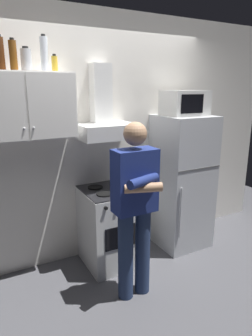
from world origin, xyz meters
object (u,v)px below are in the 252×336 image
(stove_oven, at_px, (111,226))
(cooking_pot, at_px, (127,185))
(bottle_spice_jar, at_px, (55,64))
(bottle_vodka_clear, at_px, (44,54))
(bottle_rum_dark, at_px, (0,54))
(bottle_beer_brown, at_px, (13,55))
(range_hood, at_px, (105,119))
(bottle_canister_steel, at_px, (26,60))
(upper_cabinet, at_px, (24,106))
(microwave, at_px, (185,103))
(person_standing, at_px, (135,206))
(refrigerator, at_px, (182,182))

(stove_oven, relative_size, cooking_pot, 3.19)
(bottle_spice_jar, bearing_deg, bottle_vodka_clear, 176.51)
(bottle_rum_dark, xyz_separation_m, bottle_beer_brown, (0.10, -0.02, -0.01))
(bottle_vodka_clear, bearing_deg, cooking_pot, -19.69)
(range_hood, bearing_deg, cooking_pot, -62.12)
(range_hood, xyz_separation_m, bottle_canister_steel, (-0.74, 0.03, 0.55))
(stove_oven, xyz_separation_m, bottle_vodka_clear, (-0.58, 0.13, 1.77))
(bottle_vodka_clear, distance_m, bottle_beer_brown, 0.28)
(bottle_canister_steel, bearing_deg, range_hood, -2.62)
(bottle_rum_dark, relative_size, bottle_beer_brown, 1.09)
(upper_cabinet, height_order, cooking_pot, upper_cabinet)
(microwave, bearing_deg, cooking_pot, -170.43)
(cooking_pot, bearing_deg, range_hood, 117.88)
(bottle_spice_jar, relative_size, bottle_beer_brown, 0.59)
(stove_oven, distance_m, bottle_vodka_clear, 1.87)
(stove_oven, xyz_separation_m, cooking_pot, (0.13, -0.12, 0.49))
(bottle_vodka_clear, bearing_deg, upper_cabinet, -177.54)
(bottle_spice_jar, bearing_deg, upper_cabinet, -179.24)
(stove_oven, bearing_deg, bottle_canister_steel, 167.72)
(bottle_canister_steel, height_order, bottle_vodka_clear, bottle_vodka_clear)
(cooking_pot, distance_m, bottle_canister_steel, 1.52)
(range_hood, xyz_separation_m, bottle_vodka_clear, (-0.58, 0.01, 0.60))
(person_standing, relative_size, bottle_rum_dark, 5.72)
(refrigerator, distance_m, person_standing, 1.17)
(range_hood, xyz_separation_m, bottle_rum_dark, (-0.95, -0.01, 0.59))
(bottle_canister_steel, height_order, bottle_beer_brown, bottle_beer_brown)
(stove_oven, relative_size, refrigerator, 0.55)
(cooking_pot, relative_size, bottle_vodka_clear, 0.86)
(cooking_pot, bearing_deg, bottle_rum_dark, 167.53)
(person_standing, height_order, bottle_canister_steel, bottle_canister_steel)
(range_hood, xyz_separation_m, bottle_beer_brown, (-0.85, -0.03, 0.58))
(stove_oven, bearing_deg, person_standing, -94.72)
(person_standing, xyz_separation_m, cooking_pot, (0.18, 0.49, 0.03))
(upper_cabinet, xyz_separation_m, bottle_vodka_clear, (0.22, 0.01, 0.45))
(refrigerator, xyz_separation_m, person_standing, (-1.00, -0.61, 0.10))
(bottle_rum_dark, height_order, bottle_beer_brown, bottle_rum_dark)
(stove_oven, xyz_separation_m, refrigerator, (0.95, 0.00, 0.37))
(range_hood, bearing_deg, bottle_beer_brown, -178.17)
(refrigerator, xyz_separation_m, cooking_pot, (-0.82, -0.12, 0.13))
(upper_cabinet, distance_m, bottle_beer_brown, 0.43)
(stove_oven, relative_size, bottle_canister_steel, 4.16)
(upper_cabinet, xyz_separation_m, refrigerator, (1.75, -0.12, -0.95))
(bottle_spice_jar, bearing_deg, cooking_pot, -21.79)
(upper_cabinet, distance_m, bottle_canister_steel, 0.40)
(stove_oven, height_order, bottle_vodka_clear, bottle_vodka_clear)
(range_hood, xyz_separation_m, cooking_pot, (0.13, -0.25, -0.67))
(bottle_spice_jar, bearing_deg, person_standing, -58.99)
(stove_oven, height_order, cooking_pot, cooking_pot)
(bottle_canister_steel, height_order, bottle_spice_jar, bottle_canister_steel)
(bottle_spice_jar, xyz_separation_m, bottle_beer_brown, (-0.36, -0.03, 0.05))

